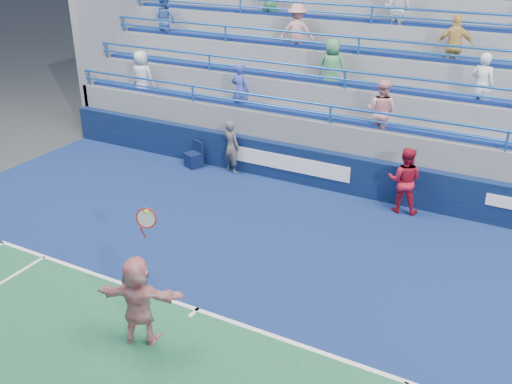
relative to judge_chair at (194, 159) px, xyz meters
The scene contains 7 objects.
ground 7.33m from the judge_chair, 55.70° to the right, with size 120.00×120.00×0.00m, color #333538.
sponsor_wall 4.16m from the judge_chair, ahead, with size 18.00×0.32×1.10m.
bleacher_stand 6.04m from the judge_chair, 45.71° to the left, with size 18.00×5.60×6.13m.
judge_chair is the anchor object (origin of this frame).
tennis_player 8.17m from the judge_chair, 62.66° to the right, with size 1.66×1.01×2.74m.
line_judge 1.37m from the judge_chair, ahead, with size 0.59×0.39×1.62m, color #16183C.
ball_girl 6.49m from the judge_chair, ahead, with size 0.86×0.67×1.76m, color #A51227.
Camera 1 is at (5.29, -7.41, 6.77)m, focal length 40.00 mm.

